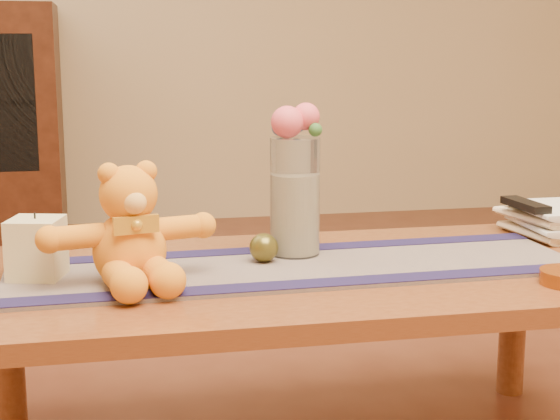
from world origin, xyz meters
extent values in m
cube|color=#5E2E16|center=(0.00, 0.00, 0.43)|extent=(1.40, 0.70, 0.04)
cylinder|color=#5E2E16|center=(-0.64, 0.29, 0.21)|extent=(0.07, 0.07, 0.41)
cylinder|color=#5E2E16|center=(0.64, 0.29, 0.21)|extent=(0.07, 0.07, 0.41)
cube|color=#171840|center=(-0.01, 0.01, 0.45)|extent=(1.21, 0.38, 0.01)
cube|color=#19143D|center=(-0.01, -0.14, 0.46)|extent=(1.20, 0.09, 0.00)
cube|color=#19143D|center=(-0.02, 0.15, 0.46)|extent=(1.20, 0.09, 0.00)
cube|color=beige|center=(-0.54, 0.02, 0.52)|extent=(0.12, 0.12, 0.12)
cylinder|color=black|center=(-0.54, 0.02, 0.58)|extent=(0.00, 0.00, 0.01)
cylinder|color=silver|center=(0.01, 0.11, 0.59)|extent=(0.11, 0.11, 0.26)
cylinder|color=beige|center=(0.01, 0.11, 0.55)|extent=(0.09, 0.09, 0.18)
sphere|color=#EB5365|center=(-0.01, 0.10, 0.75)|extent=(0.07, 0.07, 0.07)
sphere|color=#EB5365|center=(0.03, 0.11, 0.76)|extent=(0.06, 0.06, 0.06)
sphere|color=#4C65A6|center=(0.02, 0.14, 0.75)|extent=(0.04, 0.04, 0.04)
sphere|color=#4C65A6|center=(-0.02, 0.13, 0.74)|extent=(0.04, 0.04, 0.04)
sphere|color=#33662D|center=(0.05, 0.09, 0.74)|extent=(0.03, 0.03, 0.03)
sphere|color=#4E481A|center=(-0.07, 0.05, 0.49)|extent=(0.07, 0.07, 0.06)
imported|color=beige|center=(0.59, 0.18, 0.46)|extent=(0.19, 0.24, 0.02)
imported|color=beige|center=(0.60, 0.18, 0.48)|extent=(0.17, 0.23, 0.02)
imported|color=beige|center=(0.59, 0.18, 0.50)|extent=(0.20, 0.25, 0.02)
imported|color=beige|center=(0.60, 0.18, 0.52)|extent=(0.17, 0.23, 0.02)
cube|color=black|center=(0.59, 0.17, 0.54)|extent=(0.06, 0.16, 0.02)
camera|label=1|loc=(-0.40, -1.69, 0.92)|focal=54.70mm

